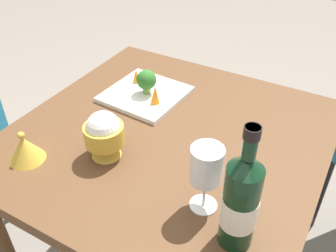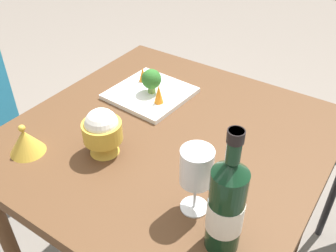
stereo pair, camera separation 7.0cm
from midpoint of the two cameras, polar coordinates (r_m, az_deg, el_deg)
The scene contains 9 objects.
dining_table at distance 1.19m, azimuth 1.69°, elevation -4.59°, with size 0.91×0.91×0.76m.
wine_bottle at distance 0.78m, azimuth 11.44°, elevation -11.88°, with size 0.08×0.08×0.31m.
wine_glass at distance 0.84m, azimuth 6.78°, elevation -6.46°, with size 0.08×0.08×0.18m.
rice_bowl at distance 1.03m, azimuth -8.06°, elevation -0.79°, with size 0.11×0.11×0.14m.
rice_bowl_lid at distance 1.11m, azimuth -19.17°, elevation -2.23°, with size 0.10×0.10×0.09m.
serving_plate at distance 1.31m, azimuth -1.18°, elevation 4.95°, with size 0.26×0.26×0.02m.
broccoli_floret at distance 1.27m, azimuth -0.96°, elevation 7.04°, with size 0.07×0.07×0.09m.
carrot_garnish_left at distance 1.23m, azimuth 0.22°, elevation 4.85°, with size 0.03×0.03×0.07m.
carrot_garnish_right at distance 1.35m, azimuth -2.37°, elevation 7.81°, with size 0.03×0.03×0.05m.
Camera 2 is at (-0.50, 0.74, 1.46)m, focal length 40.09 mm.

